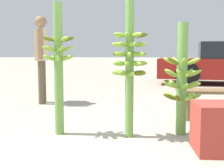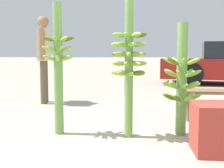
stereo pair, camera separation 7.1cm
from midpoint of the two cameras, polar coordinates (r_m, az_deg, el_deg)
name	(u,v)px [view 2 (the right image)]	position (r m, az deg, el deg)	size (l,w,h in m)	color
ground_plane	(119,144)	(3.31, 1.87, -10.98)	(80.00, 80.00, 0.00)	#A89E8C
banana_stalk_left	(58,64)	(3.64, -9.26, 3.54)	(0.38, 0.38, 1.52)	#6B9E47
banana_stalk_center	(129,61)	(3.46, 3.69, 4.28)	(0.40, 0.40, 1.57)	#6B9E47
banana_stalk_right	(182,79)	(3.66, 13.16, 0.85)	(0.46, 0.46, 1.29)	#6B9E47
vendor_person	(44,52)	(5.88, -12.07, 5.76)	(0.27, 0.65, 1.60)	brown
produce_crate	(218,128)	(3.18, 19.51, -7.63)	(0.47, 0.47, 0.47)	#B2382D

